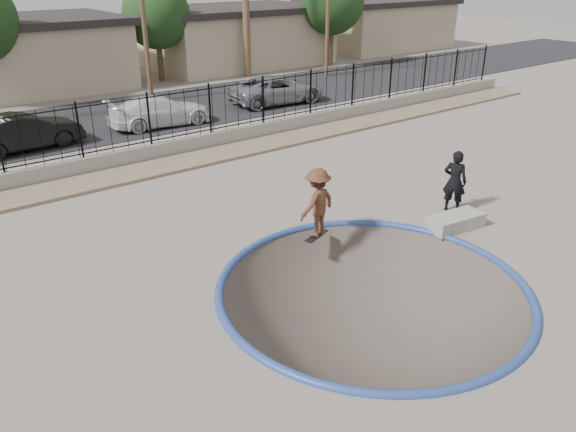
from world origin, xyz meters
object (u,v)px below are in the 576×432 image
at_px(videographer, 455,181).
at_px(skateboard, 317,236).
at_px(skater, 317,206).
at_px(car_b, 24,132).
at_px(car_c, 160,111).
at_px(car_d, 277,90).
at_px(concrete_ledge, 455,222).

bearing_deg(videographer, skateboard, 52.55).
distance_m(skater, car_b, 13.23).
bearing_deg(car_b, skater, -168.01).
relative_size(videographer, car_c, 0.41).
bearing_deg(videographer, car_d, -40.11).
xyz_separation_m(skater, videographer, (4.30, -1.02, -0.00)).
bearing_deg(car_b, concrete_ledge, -158.58).
relative_size(car_c, car_d, 0.90).
relative_size(skater, skateboard, 2.02).
relative_size(videographer, concrete_ledge, 1.14).
bearing_deg(car_c, car_d, -82.06).
bearing_deg(car_d, car_c, 98.51).
bearing_deg(concrete_ledge, skateboard, 151.30).
bearing_deg(car_c, concrete_ledge, -168.51).
bearing_deg(videographer, concrete_ledge, 107.92).
height_order(skateboard, videographer, videographer).
xyz_separation_m(skateboard, car_b, (-4.01, 12.61, 0.67)).
bearing_deg(car_d, car_b, 97.40).
bearing_deg(concrete_ledge, car_d, 71.64).
xyz_separation_m(skateboard, videographer, (4.30, -1.02, 0.85)).
distance_m(concrete_ledge, car_c, 14.64).
bearing_deg(skateboard, car_d, 38.01).
distance_m(videographer, car_c, 13.95).
relative_size(videographer, car_b, 0.43).
relative_size(skater, videographer, 1.00).
bearing_deg(skater, concrete_ledge, 140.54).
relative_size(skateboard, videographer, 0.50).
bearing_deg(car_c, skater, 177.27).
relative_size(car_b, car_c, 0.94).
bearing_deg(skater, skateboard, -100.76).
height_order(skateboard, car_c, car_c).
bearing_deg(videographer, car_c, -13.28).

